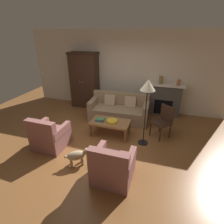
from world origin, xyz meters
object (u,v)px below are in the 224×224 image
(book_stack, at_px, (100,120))
(dog, at_px, (78,155))
(couch, at_px, (119,110))
(armchair_near_right, at_px, (113,167))
(floor_lamp, at_px, (148,89))
(mantel_vase_terracotta, at_px, (178,82))
(fireplace, at_px, (164,99))
(armchair_near_left, at_px, (50,136))
(mantel_vase_bronze, at_px, (161,80))
(coffee_table, at_px, (110,123))
(fruit_bowl, at_px, (112,121))
(armoire, at_px, (85,80))
(side_chair_wooden, at_px, (164,120))

(book_stack, relative_size, dog, 0.53)
(couch, bearing_deg, armchair_near_right, -77.54)
(floor_lamp, bearing_deg, mantel_vase_terracotta, 68.27)
(fireplace, height_order, armchair_near_right, fireplace)
(armchair_near_right, bearing_deg, armchair_near_left, 162.62)
(mantel_vase_bronze, bearing_deg, dog, -115.06)
(floor_lamp, bearing_deg, coffee_table, 170.65)
(fruit_bowl, distance_m, armchair_near_left, 1.69)
(armoire, relative_size, side_chair_wooden, 2.28)
(mantel_vase_bronze, xyz_separation_m, mantel_vase_terracotta, (0.56, 0.00, -0.04))
(book_stack, height_order, dog, book_stack)
(couch, relative_size, coffee_table, 1.78)
(armoire, distance_m, floor_lamp, 3.22)
(armoire, height_order, couch, armoire)
(mantel_vase_bronze, height_order, armchair_near_right, mantel_vase_bronze)
(armoire, xyz_separation_m, armchair_near_left, (0.29, -2.78, -0.71))
(fireplace, distance_m, dog, 3.67)
(fireplace, xyz_separation_m, couch, (-1.39, -0.82, -0.25))
(mantel_vase_bronze, bearing_deg, armoire, -178.76)
(fireplace, xyz_separation_m, book_stack, (-1.67, -1.87, -0.11))
(armchair_near_right, distance_m, dog, 0.90)
(armoire, bearing_deg, mantel_vase_terracotta, 1.03)
(fireplace, relative_size, side_chair_wooden, 1.40)
(armoire, relative_size, coffee_table, 1.86)
(side_chair_wooden, bearing_deg, book_stack, -166.54)
(book_stack, distance_m, armchair_near_right, 1.79)
(armchair_near_left, xyz_separation_m, side_chair_wooden, (2.72, 1.40, 0.20))
(armoire, height_order, coffee_table, armoire)
(armoire, bearing_deg, book_stack, -54.55)
(coffee_table, distance_m, floor_lamp, 1.51)
(couch, xyz_separation_m, side_chair_wooden, (1.45, -0.64, 0.19))
(mantel_vase_terracotta, bearing_deg, couch, -155.62)
(fireplace, bearing_deg, armchair_near_right, -103.34)
(fruit_bowl, height_order, side_chair_wooden, side_chair_wooden)
(fruit_bowl, bearing_deg, armoire, 132.54)
(fireplace, distance_m, armchair_near_left, 3.92)
(armchair_near_right, bearing_deg, couch, 102.46)
(fireplace, bearing_deg, floor_lamp, -101.54)
(fruit_bowl, relative_size, armchair_near_right, 0.34)
(couch, distance_m, mantel_vase_terracotta, 2.14)
(mantel_vase_bronze, bearing_deg, fruit_bowl, -121.91)
(fruit_bowl, height_order, mantel_vase_bronze, mantel_vase_bronze)
(fireplace, height_order, coffee_table, fireplace)
(armchair_near_left, height_order, floor_lamp, floor_lamp)
(armoire, relative_size, mantel_vase_bronze, 7.85)
(armchair_near_left, bearing_deg, armoire, 95.85)
(dog, bearing_deg, armchair_near_right, -12.50)
(fruit_bowl, distance_m, side_chair_wooden, 1.43)
(book_stack, relative_size, mantel_vase_terracotta, 1.49)
(mantel_vase_bronze, relative_size, side_chair_wooden, 0.29)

